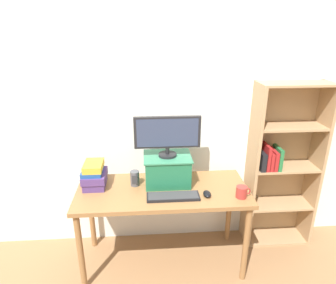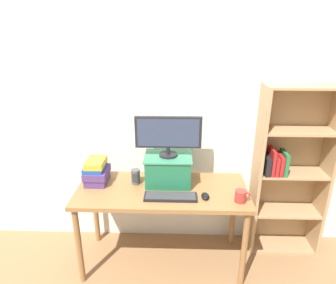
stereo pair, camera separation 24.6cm
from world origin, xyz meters
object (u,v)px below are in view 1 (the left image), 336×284
object	(u,v)px
desk	(163,198)
book_stack	(94,175)
bookshelf_unit	(281,165)
riser_box	(167,169)
computer_monitor	(167,134)
coffee_mug	(242,192)
computer_mouse	(207,194)
desk_speaker	(135,178)
keyboard	(173,197)

from	to	relation	value
desk	book_stack	distance (m)	0.62
desk	bookshelf_unit	xyz separation A→B (m)	(1.16, 0.27, 0.14)
riser_box	bookshelf_unit	bearing A→B (deg)	7.96
riser_box	book_stack	distance (m)	0.64
desk	computer_monitor	xyz separation A→B (m)	(0.05, 0.11, 0.55)
computer_monitor	coffee_mug	world-z (taller)	computer_monitor
computer_monitor	computer_mouse	world-z (taller)	computer_monitor
desk_speaker	computer_monitor	bearing A→B (deg)	5.50
riser_box	desk_speaker	bearing A→B (deg)	-174.20
bookshelf_unit	computer_mouse	distance (m)	0.90
desk	book_stack	size ratio (longest dim) A/B	5.71
riser_box	computer_monitor	bearing A→B (deg)	-90.00
desk	desk_speaker	xyz separation A→B (m)	(-0.24, 0.09, 0.16)
desk	keyboard	size ratio (longest dim) A/B	3.41
bookshelf_unit	computer_mouse	size ratio (longest dim) A/B	15.62
desk	coffee_mug	distance (m)	0.67
desk_speaker	book_stack	bearing A→B (deg)	177.73
riser_box	computer_monitor	xyz separation A→B (m)	(0.00, -0.00, 0.32)
riser_box	book_stack	xyz separation A→B (m)	(-0.63, -0.02, -0.03)
bookshelf_unit	desk_speaker	world-z (taller)	bookshelf_unit
keyboard	book_stack	world-z (taller)	book_stack
desk	computer_mouse	distance (m)	0.40
desk_speaker	keyboard	bearing A→B (deg)	-36.61
keyboard	desk_speaker	xyz separation A→B (m)	(-0.31, 0.23, 0.06)
computer_mouse	coffee_mug	bearing A→B (deg)	-8.40
book_stack	desk_speaker	distance (m)	0.35
book_stack	riser_box	bearing A→B (deg)	1.38
keyboard	coffee_mug	xyz separation A→B (m)	(0.56, -0.03, 0.04)
computer_monitor	book_stack	distance (m)	0.73
book_stack	bookshelf_unit	bearing A→B (deg)	5.58
coffee_mug	desk_speaker	bearing A→B (deg)	163.15
bookshelf_unit	desk_speaker	distance (m)	1.41
desk	bookshelf_unit	size ratio (longest dim) A/B	0.90
book_stack	coffee_mug	size ratio (longest dim) A/B	2.12
riser_box	computer_mouse	xyz separation A→B (m)	(0.31, -0.25, -0.12)
bookshelf_unit	coffee_mug	world-z (taller)	bookshelf_unit
riser_box	keyboard	world-z (taller)	riser_box
keyboard	computer_monitor	bearing A→B (deg)	95.90
computer_mouse	bookshelf_unit	bearing A→B (deg)	27.01
desk	keyboard	world-z (taller)	keyboard
keyboard	coffee_mug	bearing A→B (deg)	-3.16
keyboard	desk_speaker	size ratio (longest dim) A/B	3.19
computer_monitor	book_stack	size ratio (longest dim) A/B	2.18
bookshelf_unit	book_stack	xyz separation A→B (m)	(-1.74, -0.17, 0.05)
keyboard	book_stack	distance (m)	0.71
riser_box	keyboard	distance (m)	0.29
desk	bookshelf_unit	world-z (taller)	bookshelf_unit
riser_box	coffee_mug	distance (m)	0.66
computer_mouse	book_stack	xyz separation A→B (m)	(-0.94, 0.24, 0.09)
keyboard	coffee_mug	distance (m)	0.56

